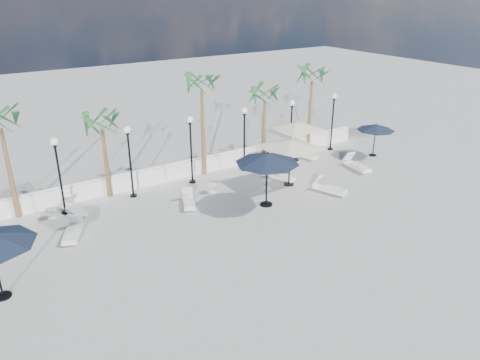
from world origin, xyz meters
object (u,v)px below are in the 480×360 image
lounger_2 (189,201)px  parasol_cream_sq_a (291,141)px  lounger_4 (329,188)px  lounger_8 (357,165)px  lounger_3 (73,209)px  parasol_cream_sq_b (296,123)px  parasol_navy_right (376,127)px  lounger_1 (73,232)px  parasol_navy_mid (267,159)px  lounger_5 (277,175)px  lounger_7 (304,154)px  lounger_6 (282,176)px

lounger_2 → parasol_cream_sq_a: parasol_cream_sq_a is taller
lounger_4 → lounger_8: (3.75, 1.63, 0.02)m
lounger_2 → lounger_3: (-5.15, 2.23, 0.00)m
lounger_4 → parasol_cream_sq_b: parasol_cream_sq_b is taller
parasol_navy_right → lounger_1: bearing=-179.4°
parasol_cream_sq_b → parasol_navy_mid: bearing=-141.1°
lounger_5 → lounger_8: lounger_8 is taller
lounger_3 → parasol_cream_sq_b: 14.01m
parasol_navy_right → lounger_7: bearing=152.2°
lounger_3 → parasol_cream_sq_b: (13.83, -0.02, 2.24)m
lounger_1 → parasol_navy_mid: (9.08, -2.04, 2.26)m
lounger_3 → lounger_4: 13.18m
parasol_cream_sq_b → parasol_cream_sq_a: bearing=-133.7°
lounger_7 → lounger_3: bearing=166.0°
lounger_4 → lounger_6: size_ratio=1.14×
lounger_1 → lounger_3: size_ratio=1.08×
lounger_2 → lounger_7: bearing=35.9°
lounger_5 → parasol_navy_mid: bearing=-158.1°
lounger_8 → parasol_navy_right: (2.72, 1.19, 1.64)m
lounger_2 → parasol_cream_sq_a: bearing=15.8°
lounger_5 → parasol_navy_right: 7.86m
lounger_7 → lounger_4: bearing=-130.2°
lounger_4 → parasol_navy_right: 7.25m
lounger_4 → lounger_5: size_ratio=1.10×
lounger_7 → parasol_navy_mid: parasol_navy_mid is taller
lounger_3 → parasol_cream_sq_a: size_ratio=0.33×
lounger_5 → parasol_cream_sq_a: bearing=-110.5°
lounger_1 → lounger_3: 2.40m
parasol_navy_mid → parasol_cream_sq_a: parasol_navy_mid is taller
lounger_6 → parasol_navy_mid: 4.20m
lounger_5 → parasol_cream_sq_a: 2.57m
lounger_3 → lounger_7: 14.65m
parasol_cream_sq_a → parasol_navy_mid: bearing=-151.1°
lounger_5 → lounger_2: bearing=161.1°
lounger_4 → parasol_cream_sq_a: 3.29m
lounger_8 → parasol_navy_mid: parasol_navy_mid is taller
lounger_1 → lounger_7: (15.28, 2.32, -0.01)m
lounger_2 → parasol_cream_sq_a: size_ratio=0.33×
lounger_4 → parasol_navy_right: bearing=3.1°
lounger_5 → parasol_navy_right: bearing=-24.5°
lounger_6 → parasol_cream_sq_b: parasol_cream_sq_b is taller
lounger_3 → parasol_cream_sq_a: (11.05, -2.93, 2.33)m
lounger_7 → lounger_6: bearing=-162.7°
lounger_6 → parasol_navy_right: parasol_navy_right is taller
lounger_6 → lounger_3: bearing=153.7°
lounger_1 → parasol_cream_sq_b: size_ratio=0.38×
lounger_8 → lounger_3: bearing=174.9°
lounger_1 → lounger_8: lounger_8 is taller
lounger_6 → lounger_7: (3.49, 2.12, 0.02)m
lounger_2 → lounger_3: lounger_3 is taller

